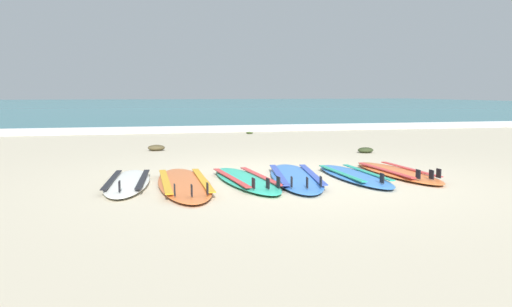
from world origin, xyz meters
The scene contains 12 objects.
ground_plane centered at (0.00, 0.00, 0.00)m, with size 80.00×80.00×0.00m, color #C1B599.
sea centered at (0.00, 37.91, 0.05)m, with size 80.00×60.00×0.10m, color teal.
wave_foam_strip centered at (0.00, 8.48, 0.06)m, with size 80.00×1.13×0.11m, color white.
surfboard_0 centered at (-2.04, 0.04, 0.04)m, with size 0.69×1.99×0.18m.
surfboard_1 centered at (-1.41, -0.19, 0.04)m, with size 0.64×2.38×0.18m.
surfboard_2 centered at (-0.67, -0.11, 0.04)m, with size 0.68×2.09×0.18m.
surfboard_3 centered at (-0.02, -0.07, 0.04)m, with size 0.97×2.37×0.18m.
surfboard_4 centered at (0.73, -0.12, 0.04)m, with size 0.49×1.95×0.18m.
surfboard_5 centered at (1.40, -0.01, 0.04)m, with size 0.55×2.01×0.18m.
seaweed_clump_near_shoreline centered at (2.10, 2.43, 0.05)m, with size 0.29×0.23×0.10m, color #2D381E.
seaweed_clump_mid_sand centered at (-1.52, 3.67, 0.06)m, with size 0.32×0.25×0.11m, color #4C4228.
seaweed_clump_by_the_boards centered at (1.04, 7.10, 0.03)m, with size 0.18×0.15×0.06m, color #384723.
Camera 1 is at (-2.02, -6.22, 1.08)m, focal length 37.01 mm.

